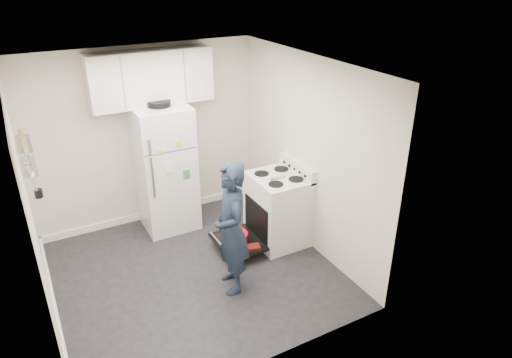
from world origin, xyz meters
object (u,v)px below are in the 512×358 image
refrigerator (165,168)px  person (231,229)px  open_oven_door (237,240)px  electric_range (277,210)px

refrigerator → person: bearing=-84.0°
open_oven_door → person: person is taller
open_oven_door → refrigerator: 1.42m
open_oven_door → refrigerator: size_ratio=0.38×
person → refrigerator: bearing=-163.8°
electric_range → refrigerator: refrigerator is taller
refrigerator → person: (0.18, -1.70, -0.10)m
refrigerator → person: refrigerator is taller
electric_range → refrigerator: (-1.14, 1.10, 0.42)m
person → electric_range: bearing=132.2°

